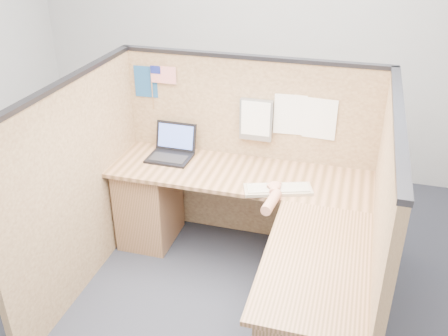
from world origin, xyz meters
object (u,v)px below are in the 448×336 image
(l_desk, at_px, (250,244))
(mouse, at_px, (275,189))
(keyboard, at_px, (278,189))
(laptop, at_px, (172,149))

(l_desk, relative_size, mouse, 18.47)
(keyboard, height_order, mouse, mouse)
(laptop, xyz_separation_m, keyboard, (0.91, -0.32, -0.04))
(laptop, bearing_deg, mouse, -19.74)
(laptop, bearing_deg, keyboard, -18.65)
(l_desk, height_order, laptop, laptop)
(l_desk, distance_m, laptop, 1.01)
(mouse, bearing_deg, l_desk, -122.69)
(keyboard, bearing_deg, laptop, 141.86)
(keyboard, relative_size, mouse, 4.71)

